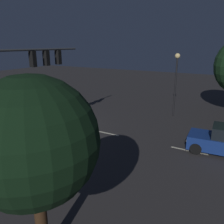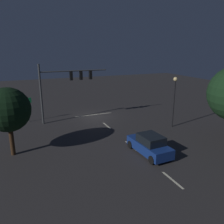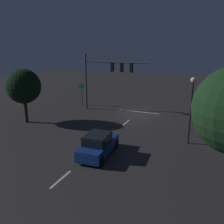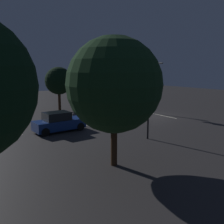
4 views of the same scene
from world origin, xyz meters
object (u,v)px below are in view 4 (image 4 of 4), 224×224
Objects in this scene: traffic_signal_assembly at (133,74)px; route_sign at (122,92)px; street_lamp_left_kerb at (149,89)px; tree_right_near at (59,81)px; tree_left_near at (114,85)px; car_approaching at (59,122)px.

traffic_signal_assembly reaches higher than route_sign.
tree_right_near is (16.39, 0.61, -0.01)m from street_lamp_left_kerb.
tree_left_near reaches higher than traffic_signal_assembly.
street_lamp_left_kerb is 5.93m from tree_left_near.
tree_right_near is at bearing 50.21° from traffic_signal_assembly.
traffic_signal_assembly is 1.41× the size of tree_right_near.
car_approaching is 15.62m from route_sign.
route_sign is (8.64, -12.95, 1.32)m from car_approaching.
route_sign is 22.08m from tree_left_near.
tree_left_near is (-2.93, 5.11, 0.63)m from street_lamp_left_kerb.
tree_left_near is at bearing 119.78° from street_lamp_left_kerb.
traffic_signal_assembly is 1.43× the size of street_lamp_left_kerb.
tree_left_near is 19.85m from tree_right_near.
traffic_signal_assembly is at bearing -69.41° from car_approaching.
street_lamp_left_kerb is at bearing 146.94° from traffic_signal_assembly.
route_sign is (14.60, -8.11, -1.71)m from street_lamp_left_kerb.
tree_right_near is at bearing 2.12° from street_lamp_left_kerb.
street_lamp_left_kerb is 16.40m from tree_right_near.
tree_right_near reaches higher than street_lamp_left_kerb.
tree_right_near is (19.32, -4.51, -0.64)m from tree_left_near.
street_lamp_left_kerb reaches higher than car_approaching.
car_approaching is at bearing 39.07° from street_lamp_left_kerb.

